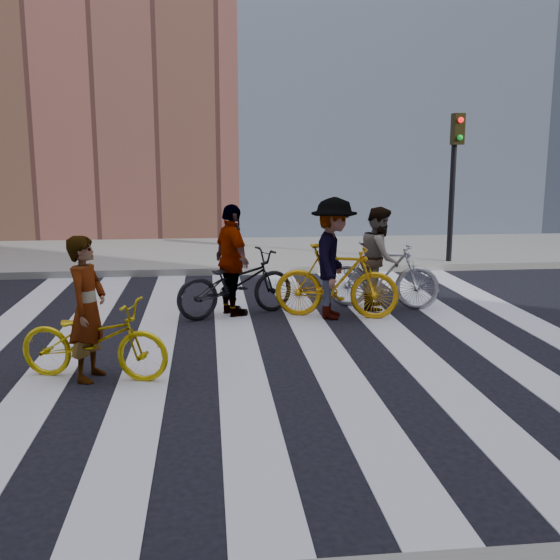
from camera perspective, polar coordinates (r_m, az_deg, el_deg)
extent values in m
plane|color=black|center=(8.82, -0.20, -5.44)|extent=(100.00, 100.00, 0.00)
cube|color=gray|center=(16.12, -3.07, 2.32)|extent=(100.00, 5.00, 0.15)
cube|color=silver|center=(8.97, -18.04, -5.68)|extent=(0.55, 10.00, 0.01)
cube|color=silver|center=(8.81, -10.99, -5.64)|extent=(0.55, 10.00, 0.01)
cube|color=silver|center=(8.78, -3.79, -5.50)|extent=(0.55, 10.00, 0.01)
cube|color=silver|center=(8.90, 3.34, -5.28)|extent=(0.55, 10.00, 0.01)
cube|color=silver|center=(9.14, 10.18, -4.99)|extent=(0.55, 10.00, 0.01)
cube|color=silver|center=(9.51, 16.57, -4.66)|extent=(0.55, 10.00, 0.01)
cube|color=silver|center=(9.98, 22.41, -4.30)|extent=(0.55, 10.00, 0.01)
cylinder|color=black|center=(14.83, 14.73, 7.15)|extent=(0.12, 0.12, 3.20)
cube|color=black|center=(14.67, 15.22, 12.57)|extent=(0.22, 0.28, 0.65)
sphere|color=red|center=(14.54, 15.47, 13.28)|extent=(0.12, 0.12, 0.12)
sphere|color=#0CCC26|center=(14.53, 15.40, 11.87)|extent=(0.12, 0.12, 0.12)
imported|color=gold|center=(7.61, -15.90, -5.01)|extent=(1.82, 1.04, 0.91)
imported|color=#A9A9B3|center=(10.76, 8.89, 0.43)|extent=(1.90, 1.07, 1.10)
imported|color=orange|center=(10.04, 4.93, -0.10)|extent=(1.98, 1.06, 1.14)
imported|color=black|center=(10.17, -3.88, -0.29)|extent=(2.06, 1.37, 1.02)
imported|color=slate|center=(7.53, -16.42, -2.40)|extent=(0.53, 0.67, 1.62)
imported|color=slate|center=(10.70, 8.67, 1.90)|extent=(0.85, 0.96, 1.66)
imported|color=slate|center=(9.97, 4.68, 1.88)|extent=(1.00, 1.34, 1.85)
imported|color=slate|center=(10.10, -4.19, 1.69)|extent=(0.78, 1.10, 1.74)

